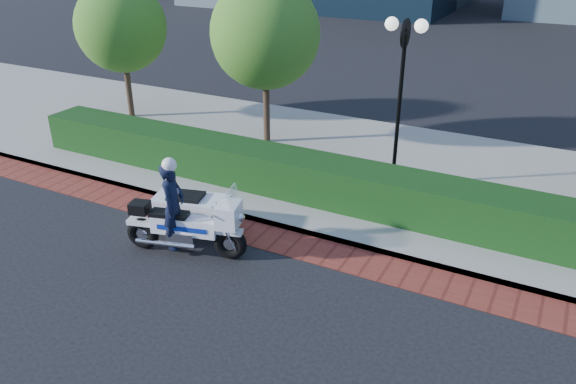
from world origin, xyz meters
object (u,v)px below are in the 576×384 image
at_px(lamppost, 402,78).
at_px(police_motorcycle, 186,213).
at_px(tree_b, 265,34).
at_px(tree_a, 121,27).

bearing_deg(lamppost, police_motorcycle, -123.10).
relative_size(tree_b, police_motorcycle, 1.84).
bearing_deg(lamppost, tree_a, 172.59).
relative_size(lamppost, police_motorcycle, 1.58).
bearing_deg(tree_b, tree_a, 180.00).
relative_size(tree_a, police_motorcycle, 1.72).
distance_m(lamppost, tree_a, 10.09).
bearing_deg(tree_a, police_motorcycle, -40.89).
height_order(lamppost, tree_b, tree_b).
bearing_deg(tree_b, lamppost, -16.11).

